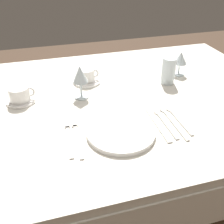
{
  "coord_description": "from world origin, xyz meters",
  "views": [
    {
      "loc": [
        -0.2,
        -0.98,
        1.33
      ],
      "look_at": [
        0.04,
        -0.14,
        0.76
      ],
      "focal_mm": 41.83,
      "sensor_mm": 36.0,
      "label": 1
    }
  ],
  "objects": [
    {
      "name": "dinner_plate",
      "position": [
        0.04,
        -0.26,
        0.75
      ],
      "size": [
        0.25,
        0.25,
        0.02
      ],
      "primitive_type": "cylinder",
      "color": "white",
      "rests_on": "dining_table"
    },
    {
      "name": "coffee_cup_right",
      "position": [
        -0.31,
        0.07,
        0.78
      ],
      "size": [
        0.11,
        0.09,
        0.06
      ],
      "color": "white",
      "rests_on": "saucer_right"
    },
    {
      "name": "coffee_cup_left",
      "position": [
        0.0,
        0.18,
        0.78
      ],
      "size": [
        0.1,
        0.08,
        0.06
      ],
      "color": "white",
      "rests_on": "saucer_left"
    },
    {
      "name": "drink_tumbler",
      "position": [
        0.38,
        0.07,
        0.8
      ],
      "size": [
        0.07,
        0.07,
        0.13
      ],
      "color": "silver",
      "rests_on": "dining_table"
    },
    {
      "name": "ground_plane",
      "position": [
        0.0,
        0.0,
        0.0
      ],
      "size": [
        6.0,
        6.0,
        0.0
      ],
      "primitive_type": "plane",
      "color": "#4C3828"
    },
    {
      "name": "spoon_tea",
      "position": [
        0.28,
        -0.22,
        0.74
      ],
      "size": [
        0.03,
        0.2,
        0.01
      ],
      "color": "beige",
      "rests_on": "dining_table"
    },
    {
      "name": "spoon_dessert",
      "position": [
        0.26,
        -0.23,
        0.74
      ],
      "size": [
        0.03,
        0.23,
        0.01
      ],
      "color": "beige",
      "rests_on": "dining_table"
    },
    {
      "name": "saucer_right",
      "position": [
        -0.32,
        0.07,
        0.74
      ],
      "size": [
        0.12,
        0.12,
        0.01
      ],
      "primitive_type": "cylinder",
      "color": "white",
      "rests_on": "dining_table"
    },
    {
      "name": "fork_inner",
      "position": [
        -0.15,
        -0.23,
        0.74
      ],
      "size": [
        0.03,
        0.21,
        0.0
      ],
      "color": "beige",
      "rests_on": "dining_table"
    },
    {
      "name": "spoon_soup",
      "position": [
        0.22,
        -0.23,
        0.74
      ],
      "size": [
        0.03,
        0.2,
        0.01
      ],
      "color": "beige",
      "rests_on": "dining_table"
    },
    {
      "name": "dinner_knife",
      "position": [
        0.19,
        -0.25,
        0.74
      ],
      "size": [
        0.02,
        0.23,
        0.0
      ],
      "color": "beige",
      "rests_on": "dining_table"
    },
    {
      "name": "fork_outer",
      "position": [
        -0.12,
        -0.24,
        0.74
      ],
      "size": [
        0.02,
        0.22,
        0.0
      ],
      "color": "beige",
      "rests_on": "dining_table"
    },
    {
      "name": "wine_glass_centre",
      "position": [
        0.48,
        0.14,
        0.83
      ],
      "size": [
        0.07,
        0.07,
        0.12
      ],
      "color": "silver",
      "rests_on": "dining_table"
    },
    {
      "name": "saucer_left",
      "position": [
        0.0,
        0.18,
        0.74
      ],
      "size": [
        0.14,
        0.14,
        0.01
      ],
      "primitive_type": "cylinder",
      "color": "white",
      "rests_on": "dining_table"
    },
    {
      "name": "wine_glass_left",
      "position": [
        -0.05,
        0.04,
        0.84
      ],
      "size": [
        0.07,
        0.07,
        0.15
      ],
      "color": "silver",
      "rests_on": "dining_table"
    },
    {
      "name": "dining_table",
      "position": [
        0.0,
        0.0,
        0.66
      ],
      "size": [
        1.8,
        1.11,
        0.74
      ],
      "color": "silver",
      "rests_on": "ground"
    }
  ]
}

